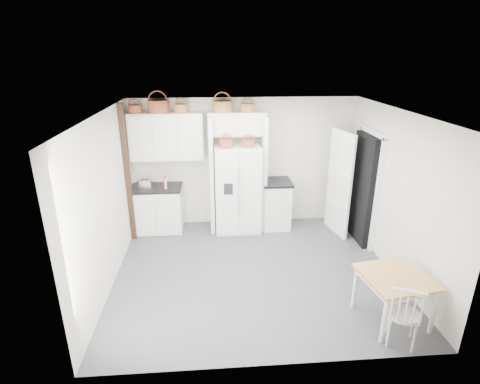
{
  "coord_description": "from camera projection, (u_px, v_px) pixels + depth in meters",
  "views": [
    {
      "loc": [
        -0.66,
        -5.32,
        3.42
      ],
      "look_at": [
        -0.2,
        0.4,
        1.26
      ],
      "focal_mm": 28.0,
      "sensor_mm": 36.0,
      "label": 1
    }
  ],
  "objects": [
    {
      "name": "floor",
      "position": [
        254.0,
        271.0,
        6.22
      ],
      "size": [
        4.5,
        4.5,
        0.0
      ],
      "primitive_type": "plane",
      "color": "#4C4C4D",
      "rests_on": "ground"
    },
    {
      "name": "ceiling",
      "position": [
        256.0,
        113.0,
        5.3
      ],
      "size": [
        4.5,
        4.5,
        0.0
      ],
      "primitive_type": "plane",
      "color": "white",
      "rests_on": "wall_back"
    },
    {
      "name": "wall_back",
      "position": [
        244.0,
        162.0,
        7.63
      ],
      "size": [
        4.5,
        0.0,
        4.5
      ],
      "primitive_type": "plane",
      "rotation": [
        1.57,
        0.0,
        0.0
      ],
      "color": "beige",
      "rests_on": "floor"
    },
    {
      "name": "wall_left",
      "position": [
        106.0,
        203.0,
        5.59
      ],
      "size": [
        0.0,
        4.0,
        4.0
      ],
      "primitive_type": "plane",
      "rotation": [
        1.57,
        0.0,
        1.57
      ],
      "color": "beige",
      "rests_on": "floor"
    },
    {
      "name": "wall_right",
      "position": [
        396.0,
        194.0,
        5.93
      ],
      "size": [
        0.0,
        4.0,
        4.0
      ],
      "primitive_type": "plane",
      "rotation": [
        1.57,
        0.0,
        -1.57
      ],
      "color": "beige",
      "rests_on": "floor"
    },
    {
      "name": "refrigerator",
      "position": [
        238.0,
        189.0,
        7.43
      ],
      "size": [
        0.89,
        0.72,
        1.73
      ],
      "primitive_type": "cube",
      "color": "white",
      "rests_on": "floor"
    },
    {
      "name": "base_cab_left",
      "position": [
        158.0,
        209.0,
        7.52
      ],
      "size": [
        0.96,
        0.61,
        0.89
      ],
      "primitive_type": "cube",
      "color": "beige",
      "rests_on": "floor"
    },
    {
      "name": "base_cab_right",
      "position": [
        276.0,
        205.0,
        7.68
      ],
      "size": [
        0.54,
        0.65,
        0.95
      ],
      "primitive_type": "cube",
      "color": "beige",
      "rests_on": "floor"
    },
    {
      "name": "dining_table",
      "position": [
        392.0,
        298.0,
        4.98
      ],
      "size": [
        0.94,
        0.94,
        0.69
      ],
      "primitive_type": "cube",
      "rotation": [
        0.0,
        0.0,
        0.15
      ],
      "color": "#A16742",
      "rests_on": "floor"
    },
    {
      "name": "windsor_chair",
      "position": [
        403.0,
        314.0,
        4.56
      ],
      "size": [
        0.53,
        0.51,
        0.84
      ],
      "primitive_type": "cube",
      "rotation": [
        0.0,
        0.0,
        -0.44
      ],
      "color": "beige",
      "rests_on": "floor"
    },
    {
      "name": "counter_left",
      "position": [
        156.0,
        188.0,
        7.35
      ],
      "size": [
        1.0,
        0.65,
        0.04
      ],
      "primitive_type": "cube",
      "color": "black",
      "rests_on": "base_cab_left"
    },
    {
      "name": "counter_right",
      "position": [
        276.0,
        182.0,
        7.51
      ],
      "size": [
        0.58,
        0.69,
        0.04
      ],
      "primitive_type": "cube",
      "color": "black",
      "rests_on": "base_cab_right"
    },
    {
      "name": "toaster",
      "position": [
        145.0,
        184.0,
        7.22
      ],
      "size": [
        0.28,
        0.18,
        0.18
      ],
      "primitive_type": "cube",
      "rotation": [
        0.0,
        0.0,
        -0.14
      ],
      "color": "silver",
      "rests_on": "counter_left"
    },
    {
      "name": "cookbook_red",
      "position": [
        165.0,
        182.0,
        7.25
      ],
      "size": [
        0.04,
        0.15,
        0.23
      ],
      "primitive_type": "cube",
      "rotation": [
        0.0,
        0.0,
        -0.03
      ],
      "color": "#A93027",
      "rests_on": "counter_left"
    },
    {
      "name": "cookbook_cream",
      "position": [
        165.0,
        183.0,
        7.25
      ],
      "size": [
        0.06,
        0.14,
        0.21
      ],
      "primitive_type": "cube",
      "rotation": [
        0.0,
        0.0,
        0.23
      ],
      "color": "#F7E9CE",
      "rests_on": "counter_left"
    },
    {
      "name": "basket_upper_a",
      "position": [
        135.0,
        109.0,
        6.92
      ],
      "size": [
        0.26,
        0.26,
        0.15
      ],
      "primitive_type": "cylinder",
      "color": "brown",
      "rests_on": "upper_cabinet"
    },
    {
      "name": "basket_upper_b",
      "position": [
        158.0,
        106.0,
        6.94
      ],
      "size": [
        0.39,
        0.39,
        0.23
      ],
      "primitive_type": "cylinder",
      "color": "brown",
      "rests_on": "upper_cabinet"
    },
    {
      "name": "basket_upper_c",
      "position": [
        181.0,
        108.0,
        6.98
      ],
      "size": [
        0.27,
        0.27,
        0.15
      ],
      "primitive_type": "cylinder",
      "color": "brown",
      "rests_on": "upper_cabinet"
    },
    {
      "name": "basket_bridge_a",
      "position": [
        222.0,
        106.0,
        7.03
      ],
      "size": [
        0.37,
        0.37,
        0.21
      ],
      "primitive_type": "cylinder",
      "color": "brown",
      "rests_on": "bridge_cabinet"
    },
    {
      "name": "basket_bridge_b",
      "position": [
        247.0,
        108.0,
        7.08
      ],
      "size": [
        0.27,
        0.27,
        0.15
      ],
      "primitive_type": "cylinder",
      "color": "brown",
      "rests_on": "bridge_cabinet"
    },
    {
      "name": "basket_fridge_a",
      "position": [
        226.0,
        144.0,
        6.99
      ],
      "size": [
        0.26,
        0.26,
        0.14
      ],
      "primitive_type": "cylinder",
      "color": "brown",
      "rests_on": "refrigerator"
    },
    {
      "name": "basket_fridge_b",
      "position": [
        248.0,
        144.0,
        7.03
      ],
      "size": [
        0.23,
        0.23,
        0.13
      ],
      "primitive_type": "cylinder",
      "color": "brown",
      "rests_on": "refrigerator"
    },
    {
      "name": "upper_cabinet",
      "position": [
        167.0,
        136.0,
        7.15
      ],
      "size": [
        1.4,
        0.34,
        0.9
      ],
      "primitive_type": "cube",
      "color": "beige",
      "rests_on": "wall_back"
    },
    {
      "name": "bridge_cabinet",
      "position": [
        237.0,
        124.0,
        7.17
      ],
      "size": [
        1.12,
        0.34,
        0.45
      ],
      "primitive_type": "cube",
      "color": "beige",
      "rests_on": "wall_back"
    },
    {
      "name": "fridge_panel_left",
      "position": [
        212.0,
        175.0,
        7.35
      ],
      "size": [
        0.08,
        0.6,
        2.3
      ],
      "primitive_type": "cube",
      "color": "beige",
      "rests_on": "floor"
    },
    {
      "name": "fridge_panel_right",
      "position": [
        263.0,
        174.0,
        7.43
      ],
      "size": [
        0.08,
        0.6,
        2.3
      ],
      "primitive_type": "cube",
      "color": "beige",
      "rests_on": "floor"
    },
    {
      "name": "trim_post",
      "position": [
        128.0,
        175.0,
        6.86
      ],
      "size": [
        0.09,
        0.09,
        2.6
      ],
      "primitive_type": "cube",
      "color": "black",
      "rests_on": "floor"
    },
    {
      "name": "doorway_void",
      "position": [
        364.0,
        189.0,
        6.95
      ],
      "size": [
        0.18,
        0.85,
        2.05
      ],
      "primitive_type": "cube",
      "color": "black",
      "rests_on": "floor"
    },
    {
      "name": "door_slab",
      "position": [
        339.0,
        184.0,
        7.24
      ],
      "size": [
        0.21,
        0.79,
        2.05
      ],
      "primitive_type": "cube",
      "rotation": [
        0.0,
        0.0,
        -1.36
      ],
      "color": "white",
      "rests_on": "floor"
    }
  ]
}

